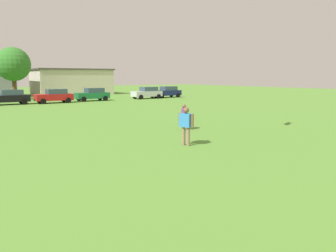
{
  "coord_description": "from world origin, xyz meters",
  "views": [
    {
      "loc": [
        -2.54,
        2.26,
        3.19
      ],
      "look_at": [
        3.67,
        11.36,
        1.53
      ],
      "focal_mm": 35.44,
      "sensor_mm": 36.0,
      "label": 1
    }
  ],
  "objects_px": {
    "parked_car_red_4": "(54,96)",
    "parked_car_green_5": "(93,94)",
    "parked_car_silver_6": "(147,93)",
    "tree_far_right": "(13,64)",
    "parked_car_navy_7": "(167,92)",
    "bystander_near_trees": "(184,115)",
    "parked_car_black_3": "(10,97)",
    "adult_bystander": "(186,123)"
  },
  "relations": [
    {
      "from": "tree_far_right",
      "to": "parked_car_silver_6",
      "type": "bearing_deg",
      "value": -26.28
    },
    {
      "from": "bystander_near_trees",
      "to": "parked_car_black_3",
      "type": "xyz_separation_m",
      "value": [
        -5.49,
        25.49,
        -0.06
      ]
    },
    {
      "from": "parked_car_green_5",
      "to": "parked_car_red_4",
      "type": "bearing_deg",
      "value": 8.74
    },
    {
      "from": "bystander_near_trees",
      "to": "parked_car_red_4",
      "type": "distance_m",
      "value": 24.98
    },
    {
      "from": "bystander_near_trees",
      "to": "parked_car_black_3",
      "type": "bearing_deg",
      "value": 44.9
    },
    {
      "from": "parked_car_green_5",
      "to": "bystander_near_trees",
      "type": "bearing_deg",
      "value": 80.11
    },
    {
      "from": "parked_car_red_4",
      "to": "parked_car_green_5",
      "type": "distance_m",
      "value": 5.2
    },
    {
      "from": "parked_car_black_3",
      "to": "parked_car_green_5",
      "type": "distance_m",
      "value": 9.98
    },
    {
      "from": "adult_bystander",
      "to": "tree_far_right",
      "type": "height_order",
      "value": "tree_far_right"
    },
    {
      "from": "parked_car_black_3",
      "to": "parked_car_navy_7",
      "type": "height_order",
      "value": "same"
    },
    {
      "from": "parked_car_silver_6",
      "to": "parked_car_red_4",
      "type": "bearing_deg",
      "value": 2.53
    },
    {
      "from": "parked_car_silver_6",
      "to": "tree_far_right",
      "type": "distance_m",
      "value": 18.5
    },
    {
      "from": "parked_car_black_3",
      "to": "parked_car_red_4",
      "type": "height_order",
      "value": "same"
    },
    {
      "from": "parked_car_red_4",
      "to": "parked_car_silver_6",
      "type": "height_order",
      "value": "same"
    },
    {
      "from": "parked_car_black_3",
      "to": "tree_far_right",
      "type": "xyz_separation_m",
      "value": [
        1.95,
        8.07,
        3.92
      ]
    },
    {
      "from": "bystander_near_trees",
      "to": "parked_car_black_3",
      "type": "distance_m",
      "value": 26.07
    },
    {
      "from": "parked_car_red_4",
      "to": "adult_bystander",
      "type": "bearing_deg",
      "value": 86.02
    },
    {
      "from": "parked_car_red_4",
      "to": "parked_car_green_5",
      "type": "xyz_separation_m",
      "value": [
        5.14,
        0.79,
        0.0
      ]
    },
    {
      "from": "parked_car_green_5",
      "to": "parked_car_silver_6",
      "type": "bearing_deg",
      "value": 178.6
    },
    {
      "from": "bystander_near_trees",
      "to": "tree_far_right",
      "type": "bearing_deg",
      "value": 38.77
    },
    {
      "from": "parked_car_black_3",
      "to": "tree_far_right",
      "type": "height_order",
      "value": "tree_far_right"
    },
    {
      "from": "adult_bystander",
      "to": "parked_car_red_4",
      "type": "height_order",
      "value": "adult_bystander"
    },
    {
      "from": "adult_bystander",
      "to": "bystander_near_trees",
      "type": "xyz_separation_m",
      "value": [
        2.64,
        3.66,
        -0.14
      ]
    },
    {
      "from": "adult_bystander",
      "to": "tree_far_right",
      "type": "relative_size",
      "value": 0.25
    },
    {
      "from": "adult_bystander",
      "to": "parked_car_green_5",
      "type": "bearing_deg",
      "value": -29.3
    },
    {
      "from": "adult_bystander",
      "to": "parked_car_navy_7",
      "type": "xyz_separation_m",
      "value": [
        19.14,
        29.75,
        -0.2
      ]
    },
    {
      "from": "parked_car_red_4",
      "to": "parked_car_green_5",
      "type": "relative_size",
      "value": 1.0
    },
    {
      "from": "parked_car_silver_6",
      "to": "tree_far_right",
      "type": "relative_size",
      "value": 0.61
    },
    {
      "from": "tree_far_right",
      "to": "parked_car_navy_7",
      "type": "bearing_deg",
      "value": -20.45
    },
    {
      "from": "bystander_near_trees",
      "to": "parked_car_navy_7",
      "type": "height_order",
      "value": "parked_car_navy_7"
    },
    {
      "from": "parked_car_red_4",
      "to": "parked_car_navy_7",
      "type": "bearing_deg",
      "value": -176.27
    },
    {
      "from": "parked_car_green_5",
      "to": "parked_car_silver_6",
      "type": "distance_m",
      "value": 8.18
    },
    {
      "from": "adult_bystander",
      "to": "parked_car_black_3",
      "type": "distance_m",
      "value": 29.29
    },
    {
      "from": "parked_car_black_3",
      "to": "parked_car_green_5",
      "type": "xyz_separation_m",
      "value": [
        9.98,
        0.27,
        0.0
      ]
    },
    {
      "from": "parked_car_navy_7",
      "to": "bystander_near_trees",
      "type": "bearing_deg",
      "value": 57.68
    },
    {
      "from": "parked_car_navy_7",
      "to": "tree_far_right",
      "type": "bearing_deg",
      "value": -20.45
    },
    {
      "from": "parked_car_black_3",
      "to": "adult_bystander",
      "type": "bearing_deg",
      "value": 95.58
    },
    {
      "from": "parked_car_navy_7",
      "to": "parked_car_green_5",
      "type": "bearing_deg",
      "value": 1.57
    },
    {
      "from": "parked_car_black_3",
      "to": "parked_car_red_4",
      "type": "distance_m",
      "value": 4.87
    },
    {
      "from": "tree_far_right",
      "to": "bystander_near_trees",
      "type": "bearing_deg",
      "value": -83.98
    },
    {
      "from": "tree_far_right",
      "to": "parked_car_green_5",
      "type": "bearing_deg",
      "value": -44.18
    },
    {
      "from": "adult_bystander",
      "to": "parked_car_navy_7",
      "type": "distance_m",
      "value": 35.37
    }
  ]
}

